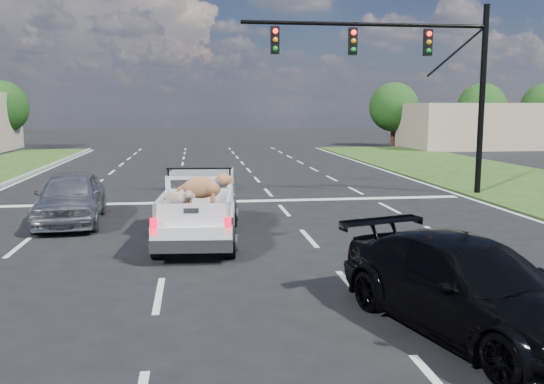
{
  "coord_description": "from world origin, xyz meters",
  "views": [
    {
      "loc": [
        -1.09,
        -9.94,
        3.28
      ],
      "look_at": [
        0.54,
        2.0,
        1.5
      ],
      "focal_mm": 38.0,
      "sensor_mm": 36.0,
      "label": 1
    }
  ],
  "objects": [
    {
      "name": "road_markings",
      "position": [
        0.0,
        6.56,
        0.01
      ],
      "size": [
        17.75,
        60.0,
        0.01
      ],
      "color": "silver",
      "rests_on": "ground"
    },
    {
      "name": "pickup_truck",
      "position": [
        -0.97,
        4.31,
        0.85
      ],
      "size": [
        2.14,
        4.92,
        1.8
      ],
      "rotation": [
        0.0,
        0.0,
        -0.08
      ],
      "color": "black",
      "rests_on": "ground"
    },
    {
      "name": "black_coupe",
      "position": [
        2.85,
        -2.3,
        0.68
      ],
      "size": [
        3.18,
        5.05,
        1.36
      ],
      "primitive_type": "imported",
      "rotation": [
        0.0,
        0.0,
        0.29
      ],
      "color": "black",
      "rests_on": "ground"
    },
    {
      "name": "tree_far_e",
      "position": [
        24.0,
        38.0,
        3.29
      ],
      "size": [
        4.2,
        4.2,
        5.4
      ],
      "color": "#332114",
      "rests_on": "ground"
    },
    {
      "name": "silver_sedan",
      "position": [
        -4.6,
        6.9,
        0.74
      ],
      "size": [
        2.06,
        4.46,
        1.48
      ],
      "primitive_type": "imported",
      "rotation": [
        0.0,
        0.0,
        0.07
      ],
      "color": "#A5A7AC",
      "rests_on": "ground"
    },
    {
      "name": "building_right",
      "position": [
        22.0,
        34.0,
        1.8
      ],
      "size": [
        12.0,
        7.0,
        3.6
      ],
      "primitive_type": "cube",
      "color": "tan",
      "rests_on": "ground"
    },
    {
      "name": "traffic_signal",
      "position": [
        7.2,
        10.5,
        4.73
      ],
      "size": [
        9.11,
        0.31,
        7.0
      ],
      "color": "black",
      "rests_on": "ground"
    },
    {
      "name": "ground",
      "position": [
        0.0,
        0.0,
        0.0
      ],
      "size": [
        160.0,
        160.0,
        0.0
      ],
      "primitive_type": "plane",
      "color": "black",
      "rests_on": "ground"
    },
    {
      "name": "tree_far_c",
      "position": [
        -16.0,
        38.0,
        3.29
      ],
      "size": [
        4.2,
        4.2,
        5.4
      ],
      "color": "#332114",
      "rests_on": "ground"
    },
    {
      "name": "tree_far_d",
      "position": [
        16.0,
        38.0,
        3.29
      ],
      "size": [
        4.2,
        4.2,
        5.4
      ],
      "color": "#332114",
      "rests_on": "ground"
    }
  ]
}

